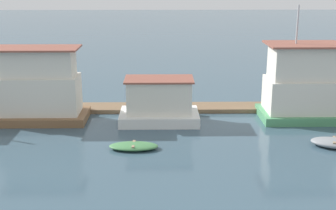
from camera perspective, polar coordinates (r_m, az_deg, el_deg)
name	(u,v)px	position (r m, az deg, el deg)	size (l,w,h in m)	color
ground_plane	(168,121)	(32.27, -0.03, -1.91)	(200.00, 200.00, 0.00)	#385160
dock_walkway	(167,108)	(34.77, -0.10, -0.33)	(51.00, 2.10, 0.30)	brown
houseboat_brown	(39,89)	(32.89, -15.47, 1.91)	(6.39, 3.47, 5.07)	brown
houseboat_white	(159,103)	(31.61, -1.08, 0.27)	(5.33, 3.32, 3.05)	white
houseboat_green	(302,85)	(33.42, 16.04, 2.35)	(5.58, 3.82, 7.82)	#4C9360
dinghy_green	(134,146)	(27.16, -4.21, -5.02)	(2.87, 1.42, 0.36)	#47844C
dinghy_grey	(334,143)	(29.07, 19.59, -4.36)	(2.98, 2.26, 0.50)	gray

